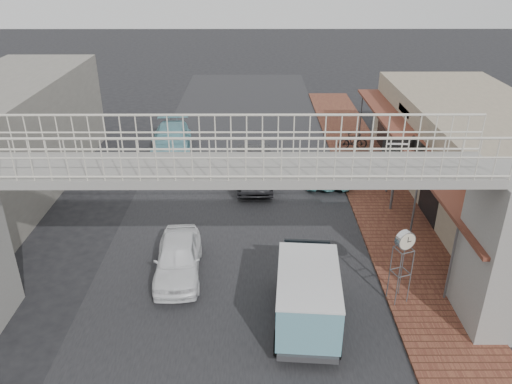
{
  "coord_description": "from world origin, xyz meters",
  "views": [
    {
      "loc": [
        0.65,
        -16.23,
        10.4
      ],
      "look_at": [
        0.71,
        1.46,
        1.8
      ],
      "focal_mm": 35.0,
      "sensor_mm": 36.0,
      "label": 1
    }
  ],
  "objects_px": {
    "dark_sedan": "(254,167)",
    "angkot_van": "(308,290)",
    "motorcycle_far": "(353,141)",
    "arrow_sign": "(418,151)",
    "white_hatchback": "(178,258)",
    "angkot_curb": "(325,167)",
    "street_clock": "(405,243)",
    "angkot_far": "(172,141)",
    "motorcycle_near": "(357,180)"
  },
  "relations": [
    {
      "from": "angkot_curb",
      "to": "angkot_far",
      "type": "height_order",
      "value": "angkot_far"
    },
    {
      "from": "dark_sedan",
      "to": "angkot_far",
      "type": "xyz_separation_m",
      "value": [
        -4.63,
        3.85,
        -0.02
      ]
    },
    {
      "from": "angkot_curb",
      "to": "street_clock",
      "type": "height_order",
      "value": "street_clock"
    },
    {
      "from": "street_clock",
      "to": "angkot_curb",
      "type": "bearing_deg",
      "value": 75.71
    },
    {
      "from": "motorcycle_far",
      "to": "arrow_sign",
      "type": "bearing_deg",
      "value": -171.94
    },
    {
      "from": "angkot_curb",
      "to": "motorcycle_far",
      "type": "xyz_separation_m",
      "value": [
        2.07,
        3.73,
        -0.01
      ]
    },
    {
      "from": "motorcycle_near",
      "to": "arrow_sign",
      "type": "distance_m",
      "value": 3.79
    },
    {
      "from": "white_hatchback",
      "to": "angkot_van",
      "type": "relative_size",
      "value": 0.92
    },
    {
      "from": "motorcycle_far",
      "to": "street_clock",
      "type": "xyz_separation_m",
      "value": [
        -0.97,
        -13.63,
        1.64
      ]
    },
    {
      "from": "angkot_van",
      "to": "motorcycle_far",
      "type": "height_order",
      "value": "angkot_van"
    },
    {
      "from": "motorcycle_far",
      "to": "angkot_far",
      "type": "bearing_deg",
      "value": 90.51
    },
    {
      "from": "white_hatchback",
      "to": "arrow_sign",
      "type": "bearing_deg",
      "value": 22.48
    },
    {
      "from": "angkot_curb",
      "to": "angkot_van",
      "type": "xyz_separation_m",
      "value": [
        -1.96,
        -10.95,
        0.67
      ]
    },
    {
      "from": "angkot_van",
      "to": "angkot_far",
      "type": "bearing_deg",
      "value": 118.04
    },
    {
      "from": "arrow_sign",
      "to": "motorcycle_near",
      "type": "bearing_deg",
      "value": 133.12
    },
    {
      "from": "motorcycle_far",
      "to": "arrow_sign",
      "type": "distance_m",
      "value": 7.79
    },
    {
      "from": "motorcycle_far",
      "to": "street_clock",
      "type": "height_order",
      "value": "street_clock"
    },
    {
      "from": "angkot_curb",
      "to": "motorcycle_near",
      "type": "height_order",
      "value": "angkot_curb"
    },
    {
      "from": "street_clock",
      "to": "arrow_sign",
      "type": "bearing_deg",
      "value": 50.05
    },
    {
      "from": "street_clock",
      "to": "dark_sedan",
      "type": "bearing_deg",
      "value": 95.72
    },
    {
      "from": "angkot_curb",
      "to": "angkot_far",
      "type": "relative_size",
      "value": 0.83
    },
    {
      "from": "street_clock",
      "to": "angkot_far",
      "type": "bearing_deg",
      "value": 104.36
    },
    {
      "from": "white_hatchback",
      "to": "motorcycle_far",
      "type": "relative_size",
      "value": 2.36
    },
    {
      "from": "dark_sedan",
      "to": "motorcycle_far",
      "type": "xyz_separation_m",
      "value": [
        5.64,
        4.2,
        -0.19
      ]
    },
    {
      "from": "dark_sedan",
      "to": "arrow_sign",
      "type": "distance_m",
      "value": 7.84
    },
    {
      "from": "angkot_curb",
      "to": "motorcycle_near",
      "type": "relative_size",
      "value": 2.77
    },
    {
      "from": "dark_sedan",
      "to": "motorcycle_near",
      "type": "relative_size",
      "value": 3.02
    },
    {
      "from": "white_hatchback",
      "to": "angkot_curb",
      "type": "bearing_deg",
      "value": 49.41
    },
    {
      "from": "angkot_van",
      "to": "motorcycle_far",
      "type": "distance_m",
      "value": 15.24
    },
    {
      "from": "dark_sedan",
      "to": "angkot_van",
      "type": "relative_size",
      "value": 1.13
    },
    {
      "from": "angkot_van",
      "to": "motorcycle_far",
      "type": "xyz_separation_m",
      "value": [
        4.03,
        14.68,
        -0.67
      ]
    },
    {
      "from": "angkot_far",
      "to": "angkot_van",
      "type": "xyz_separation_m",
      "value": [
        6.24,
        -14.33,
        0.51
      ]
    },
    {
      "from": "dark_sedan",
      "to": "angkot_van",
      "type": "bearing_deg",
      "value": -83.14
    },
    {
      "from": "dark_sedan",
      "to": "angkot_van",
      "type": "distance_m",
      "value": 10.62
    },
    {
      "from": "angkot_far",
      "to": "arrow_sign",
      "type": "xyz_separation_m",
      "value": [
        11.5,
        -7.01,
        2.09
      ]
    },
    {
      "from": "angkot_van",
      "to": "arrow_sign",
      "type": "relative_size",
      "value": 1.24
    },
    {
      "from": "white_hatchback",
      "to": "dark_sedan",
      "type": "bearing_deg",
      "value": 67.57
    },
    {
      "from": "angkot_curb",
      "to": "motorcycle_far",
      "type": "bearing_deg",
      "value": -117.52
    },
    {
      "from": "motorcycle_near",
      "to": "arrow_sign",
      "type": "relative_size",
      "value": 0.46
    },
    {
      "from": "angkot_van",
      "to": "motorcycle_near",
      "type": "xyz_separation_m",
      "value": [
        3.32,
        9.6,
        -0.76
      ]
    },
    {
      "from": "angkot_far",
      "to": "motorcycle_near",
      "type": "height_order",
      "value": "angkot_far"
    },
    {
      "from": "motorcycle_far",
      "to": "angkot_van",
      "type": "bearing_deg",
      "value": 163.21
    },
    {
      "from": "motorcycle_near",
      "to": "dark_sedan",
      "type": "bearing_deg",
      "value": 84.84
    },
    {
      "from": "white_hatchback",
      "to": "motorcycle_near",
      "type": "xyz_separation_m",
      "value": [
        7.59,
        6.95,
        -0.15
      ]
    },
    {
      "from": "motorcycle_near",
      "to": "motorcycle_far",
      "type": "xyz_separation_m",
      "value": [
        0.71,
        5.09,
        0.08
      ]
    },
    {
      "from": "dark_sedan",
      "to": "street_clock",
      "type": "height_order",
      "value": "street_clock"
    },
    {
      "from": "angkot_van",
      "to": "motorcycle_far",
      "type": "bearing_deg",
      "value": 79.17
    },
    {
      "from": "angkot_van",
      "to": "street_clock",
      "type": "relative_size",
      "value": 1.64
    },
    {
      "from": "white_hatchback",
      "to": "street_clock",
      "type": "height_order",
      "value": "street_clock"
    },
    {
      "from": "angkot_far",
      "to": "arrow_sign",
      "type": "bearing_deg",
      "value": -36.95
    }
  ]
}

